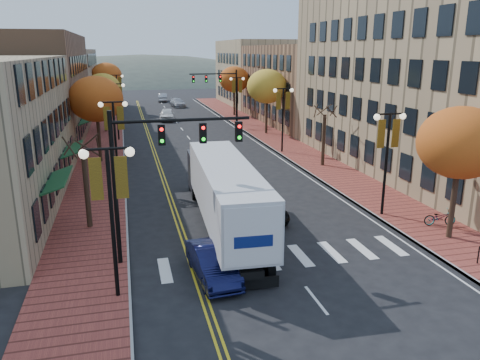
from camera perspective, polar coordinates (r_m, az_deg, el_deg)
ground at (r=20.69m, az=7.06°, el=-11.64°), size 200.00×200.00×0.00m
sidewalk_left at (r=50.52m, az=-16.24°, el=4.31°), size 4.00×85.00×0.15m
sidewalk_right at (r=52.90m, az=3.68°, el=5.39°), size 4.00×85.00×0.15m
building_left_mid at (r=54.21m, az=-25.16°, el=10.00°), size 12.00×24.00×11.00m
building_left_far at (r=78.90m, az=-21.78°, el=11.12°), size 12.00×26.00×9.50m
building_right_near at (r=41.72m, az=23.94°, el=11.65°), size 15.00×28.00×15.00m
building_right_mid at (r=64.45m, az=9.39°, el=11.46°), size 15.00×24.00×10.00m
building_right_far at (r=85.05m, az=3.46°, el=12.93°), size 15.00×20.00×11.00m
tree_left_a at (r=26.20m, az=-18.18°, el=-1.10°), size 0.28×0.28×4.20m
tree_left_b at (r=41.35m, az=-17.16°, el=9.40°), size 4.48×4.48×7.21m
tree_left_c at (r=57.31m, az=-16.39°, el=10.61°), size 4.16×4.16×6.69m
tree_left_d at (r=75.23m, az=-15.97°, el=12.11°), size 4.61×4.61×7.42m
tree_right_a at (r=25.19m, az=25.31°, el=4.10°), size 4.16×4.16×6.69m
tree_right_b at (r=39.17m, az=10.15°, el=4.80°), size 0.28×0.28×4.20m
tree_right_c at (r=53.64m, az=3.29°, el=11.32°), size 4.48×4.48×7.21m
tree_right_d at (r=69.07m, az=-0.71°, el=12.17°), size 4.35×4.35×7.00m
lamp_left_a at (r=17.87m, az=-15.55°, el=-1.68°), size 1.96×0.36×6.05m
lamp_left_b at (r=33.51m, az=-15.05°, el=6.26°), size 1.96×0.36×6.05m
lamp_left_c at (r=51.37m, az=-14.85°, el=9.36°), size 1.96×0.36×6.05m
lamp_left_d at (r=69.30m, az=-14.76°, el=10.85°), size 1.96×0.36×6.05m
lamp_right_a at (r=27.66m, az=17.55°, el=4.18°), size 1.96×0.36×6.05m
lamp_right_b at (r=43.83m, az=5.27°, el=8.81°), size 1.96×0.36×6.05m
lamp_right_c at (r=61.03m, az=-0.35°, el=10.78°), size 1.96×0.36×6.05m
traffic_mast_near at (r=20.64m, az=-9.91°, el=2.77°), size 6.10×0.35×7.00m
traffic_mast_far at (r=60.53m, az=-2.25°, el=11.32°), size 6.10×0.34×7.00m
semi_truck at (r=25.14m, az=-2.15°, el=-1.00°), size 3.20×15.49×3.85m
navy_sedan at (r=20.19m, az=-3.33°, el=-10.03°), size 1.84×4.36×1.40m
black_suv at (r=26.94m, az=2.64°, el=-3.52°), size 2.51×4.59×1.22m
car_far_white at (r=65.60m, az=-8.87°, el=7.88°), size 2.50×5.04×1.65m
car_far_silver at (r=81.46m, az=-7.63°, el=9.33°), size 2.50×5.12×1.43m
car_far_oncoming at (r=90.44m, az=-9.40°, el=9.89°), size 1.97×4.68×1.50m
bicycle at (r=27.81m, az=23.19°, el=-4.21°), size 1.82×0.96×0.91m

